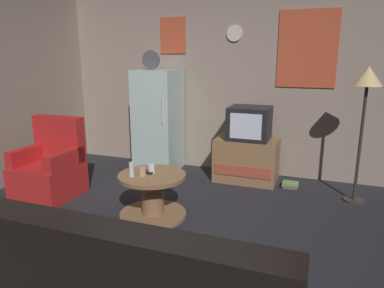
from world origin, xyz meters
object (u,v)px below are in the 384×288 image
mug_ceramic_white (151,169)px  tv_stand (246,160)px  standing_lamp (367,87)px  armchair (51,168)px  fridge (158,121)px  mug_ceramic_tan (142,172)px  remote_control (147,172)px  book_stack (290,185)px  coffee_table (153,195)px  crt_tv (250,123)px  wine_glass (131,169)px

mug_ceramic_white → tv_stand: bearing=63.4°
standing_lamp → armchair: 3.84m
fridge → armchair: fridge is taller
mug_ceramic_tan → remote_control: (0.01, 0.10, -0.03)m
fridge → standing_lamp: bearing=-6.3°
armchair → book_stack: size_ratio=4.51×
mug_ceramic_tan → book_stack: size_ratio=0.42×
tv_stand → coffee_table: 1.65m
book_stack → mug_ceramic_white: bearing=-134.7°
mug_ceramic_white → armchair: bearing=176.8°
fridge → mug_ceramic_tan: (0.59, -1.60, -0.23)m
armchair → crt_tv: bearing=32.0°
book_stack → remote_control: bearing=-135.1°
fridge → coffee_table: size_ratio=2.46×
crt_tv → coffee_table: crt_tv is taller
standing_lamp → remote_control: bearing=-150.7°
crt_tv → armchair: (-2.19, -1.37, -0.48)m
book_stack → tv_stand: bearing=171.5°
tv_stand → standing_lamp: standing_lamp is taller
crt_tv → book_stack: (0.59, -0.09, -0.77)m
standing_lamp → coffee_table: size_ratio=2.21×
crt_tv → mug_ceramic_tan: crt_tv is taller
tv_stand → remote_control: tv_stand is taller
crt_tv → coffee_table: bearing=-115.9°
remote_control → armchair: 1.41m
wine_glass → fridge: bearing=106.6°
wine_glass → tv_stand: bearing=61.8°
coffee_table → mug_ceramic_white: size_ratio=8.00×
fridge → wine_glass: bearing=-73.4°
coffee_table → book_stack: 1.93m
tv_stand → book_stack: size_ratio=3.95×
crt_tv → remote_control: size_ratio=3.60×
fridge → armchair: 1.67m
book_stack → mug_ceramic_tan: bearing=-133.2°
remote_control → book_stack: size_ratio=0.71×
crt_tv → armchair: bearing=-148.0°
tv_stand → mug_ceramic_white: size_ratio=9.33×
standing_lamp → mug_ceramic_white: bearing=-150.7°
coffee_table → armchair: 1.47m
mug_ceramic_white → crt_tv: bearing=62.6°
coffee_table → wine_glass: bearing=-142.1°
fridge → standing_lamp: fridge is taller
wine_glass → mug_ceramic_white: size_ratio=1.67×
wine_glass → mug_ceramic_white: (0.14, 0.17, -0.03)m
standing_lamp → armchair: standing_lamp is taller
crt_tv → coffee_table: 1.75m
fridge → remote_control: bearing=-68.5°
tv_stand → crt_tv: (0.02, -0.00, 0.52)m
standing_lamp → armchair: bearing=-162.7°
fridge → remote_control: 1.64m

